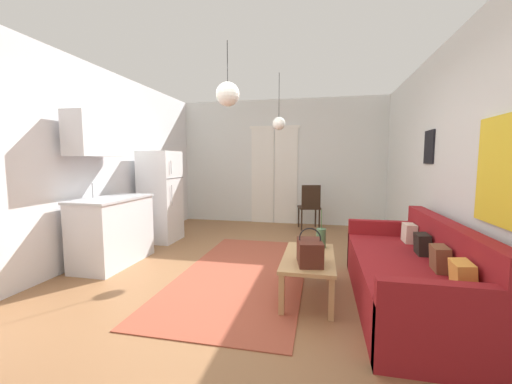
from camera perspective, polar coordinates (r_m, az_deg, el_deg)
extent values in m
cube|color=#8E603D|center=(3.69, -3.22, -17.41)|extent=(5.07, 7.69, 0.10)
cube|color=silver|center=(6.92, 4.61, 5.56)|extent=(4.67, 0.10, 2.74)
cube|color=white|center=(6.93, 1.24, 2.97)|extent=(0.51, 0.02, 2.11)
cube|color=white|center=(6.85, 5.58, 2.91)|extent=(0.51, 0.02, 2.11)
cube|color=white|center=(6.91, 3.45, 11.97)|extent=(1.11, 0.03, 0.06)
cube|color=silver|center=(3.55, 35.18, 4.24)|extent=(0.10, 7.29, 2.74)
cube|color=yellow|center=(2.88, 39.52, 3.02)|extent=(0.02, 0.86, 0.84)
cube|color=black|center=(4.48, 29.52, 7.29)|extent=(0.02, 0.32, 0.42)
cube|color=silver|center=(4.56, -32.35, 4.53)|extent=(0.10, 7.29, 2.74)
cube|color=green|center=(5.45, -23.27, 9.84)|extent=(0.02, 0.32, 0.40)
cube|color=#9E4733|center=(3.98, -2.27, -14.76)|extent=(1.49, 3.05, 0.01)
cube|color=maroon|center=(3.39, 25.80, -15.02)|extent=(0.88, 2.15, 0.46)
cube|color=maroon|center=(3.44, 31.96, -11.72)|extent=(0.15, 2.15, 0.84)
cube|color=maroon|center=(2.46, 31.91, -21.19)|extent=(0.88, 0.11, 0.64)
cube|color=maroon|center=(4.32, 22.63, -9.15)|extent=(0.88, 0.11, 0.64)
cube|color=gold|center=(2.73, 34.04, -12.99)|extent=(0.16, 0.24, 0.24)
cube|color=brown|center=(3.12, 31.04, -10.59)|extent=(0.15, 0.22, 0.22)
cube|color=black|center=(3.57, 28.54, -8.52)|extent=(0.14, 0.21, 0.22)
cube|color=beige|center=(4.01, 26.59, -6.84)|extent=(0.13, 0.22, 0.22)
cube|color=tan|center=(3.29, 9.76, -11.93)|extent=(0.52, 1.03, 0.04)
cube|color=tan|center=(2.94, 4.77, -18.49)|extent=(0.05, 0.05, 0.39)
cube|color=tan|center=(2.93, 13.84, -18.79)|extent=(0.05, 0.05, 0.39)
cube|color=tan|center=(3.82, 6.63, -12.67)|extent=(0.05, 0.05, 0.39)
cube|color=tan|center=(3.81, 13.40, -12.86)|extent=(0.05, 0.05, 0.39)
cylinder|color=#47704C|center=(3.59, 11.99, -8.37)|extent=(0.11, 0.11, 0.22)
cylinder|color=#477F42|center=(3.55, 12.07, -4.95)|extent=(0.01, 0.01, 0.22)
cube|color=#512319|center=(3.02, 9.95, -10.98)|extent=(0.27, 0.36, 0.23)
torus|color=black|center=(2.98, 10.00, -8.50)|extent=(0.21, 0.01, 0.21)
cube|color=white|center=(5.59, -17.28, -0.80)|extent=(0.56, 0.62, 1.57)
cube|color=#4C4C51|center=(5.43, -14.77, 2.55)|extent=(0.01, 0.59, 0.01)
cylinder|color=#B7BABF|center=(5.26, -15.50, 4.48)|extent=(0.02, 0.02, 0.22)
cylinder|color=#B7BABF|center=(5.29, -15.37, -0.61)|extent=(0.02, 0.02, 0.34)
cube|color=silver|center=(4.63, -25.03, -6.75)|extent=(0.56, 1.09, 0.88)
cube|color=#B7BABF|center=(4.55, -25.28, -1.15)|extent=(0.59, 1.12, 0.03)
cube|color=#999BA0|center=(4.50, -25.83, -1.83)|extent=(0.36, 0.40, 0.10)
cylinder|color=#B7BABF|center=(4.62, -28.09, 0.25)|extent=(0.02, 0.02, 0.20)
cube|color=silver|center=(4.61, -26.95, 9.34)|extent=(0.32, 0.98, 0.55)
cylinder|color=black|center=(6.66, 11.01, -4.53)|extent=(0.03, 0.03, 0.43)
cylinder|color=black|center=(6.59, 7.94, -4.59)|extent=(0.03, 0.03, 0.43)
cylinder|color=black|center=(6.33, 11.70, -5.08)|extent=(0.03, 0.03, 0.43)
cylinder|color=black|center=(6.26, 8.48, -5.15)|extent=(0.03, 0.03, 0.43)
cube|color=black|center=(6.42, 9.82, -2.84)|extent=(0.50, 0.49, 0.04)
cube|color=black|center=(6.21, 10.20, -0.88)|extent=(0.37, 0.12, 0.47)
cylinder|color=black|center=(3.76, -5.34, 23.04)|extent=(0.01, 0.01, 0.45)
sphere|color=white|center=(3.67, -5.28, 17.64)|extent=(0.27, 0.27, 0.27)
cylinder|color=black|center=(4.95, 4.31, 17.56)|extent=(0.01, 0.01, 0.66)
sphere|color=white|center=(4.88, 4.27, 12.59)|extent=(0.20, 0.20, 0.20)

